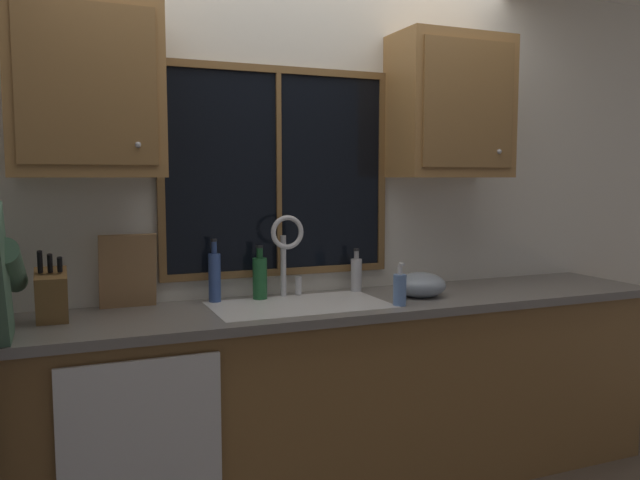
% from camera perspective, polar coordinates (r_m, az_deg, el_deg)
% --- Properties ---
extents(back_wall, '(5.95, 0.12, 2.55)m').
position_cam_1_polar(back_wall, '(3.24, -2.84, 1.64)').
color(back_wall, silver).
rests_on(back_wall, floor).
extents(window_glass, '(1.10, 0.02, 0.95)m').
position_cam_1_polar(window_glass, '(3.14, -3.78, 6.07)').
color(window_glass, black).
extents(window_frame_top, '(1.17, 0.02, 0.04)m').
position_cam_1_polar(window_frame_top, '(3.17, -3.78, 15.00)').
color(window_frame_top, brown).
extents(window_frame_bottom, '(1.17, 0.02, 0.04)m').
position_cam_1_polar(window_frame_bottom, '(3.17, -3.67, -2.87)').
color(window_frame_bottom, brown).
extents(window_frame_left, '(0.03, 0.02, 0.95)m').
position_cam_1_polar(window_frame_left, '(3.00, -14.11, 5.94)').
color(window_frame_left, brown).
extents(window_frame_right, '(0.04, 0.02, 0.95)m').
position_cam_1_polar(window_frame_right, '(3.36, 5.54, 6.03)').
color(window_frame_right, brown).
extents(window_mullion_center, '(0.02, 0.02, 0.95)m').
position_cam_1_polar(window_mullion_center, '(3.13, -3.71, 6.07)').
color(window_mullion_center, brown).
extents(lower_cabinet_run, '(3.55, 0.58, 0.88)m').
position_cam_1_polar(lower_cabinet_run, '(3.09, -0.51, -14.43)').
color(lower_cabinet_run, olive).
rests_on(lower_cabinet_run, floor).
extents(countertop, '(3.61, 0.62, 0.04)m').
position_cam_1_polar(countertop, '(2.95, -0.37, -6.12)').
color(countertop, slate).
rests_on(countertop, lower_cabinet_run).
extents(dishwasher_front, '(0.60, 0.02, 0.74)m').
position_cam_1_polar(dishwasher_front, '(2.61, -15.63, -18.16)').
color(dishwasher_front, white).
extents(upper_cabinet_left, '(0.60, 0.36, 0.72)m').
position_cam_1_polar(upper_cabinet_left, '(2.84, -20.24, 12.57)').
color(upper_cabinet_left, '#9E703D').
extents(upper_cabinet_right, '(0.60, 0.36, 0.72)m').
position_cam_1_polar(upper_cabinet_right, '(3.41, 11.58, 11.58)').
color(upper_cabinet_right, '#9E703D').
extents(sink, '(0.80, 0.46, 0.21)m').
position_cam_1_polar(sink, '(2.94, -1.86, -7.68)').
color(sink, silver).
rests_on(sink, lower_cabinet_run).
extents(faucet, '(0.18, 0.09, 0.40)m').
position_cam_1_polar(faucet, '(3.05, -2.94, -0.52)').
color(faucet, silver).
rests_on(faucet, countertop).
extents(knife_block, '(0.12, 0.18, 0.32)m').
position_cam_1_polar(knife_block, '(2.75, -22.92, -4.71)').
color(knife_block, brown).
rests_on(knife_block, countertop).
extents(cutting_board, '(0.25, 0.09, 0.34)m').
position_cam_1_polar(cutting_board, '(2.94, -16.83, -2.72)').
color(cutting_board, '#997047').
rests_on(cutting_board, countertop).
extents(mixing_bowl, '(0.25, 0.25, 0.12)m').
position_cam_1_polar(mixing_bowl, '(3.16, 8.99, -4.00)').
color(mixing_bowl, '#8C99A8').
rests_on(mixing_bowl, countertop).
extents(soap_dispenser, '(0.06, 0.07, 0.20)m').
position_cam_1_polar(soap_dispenser, '(2.91, 7.16, -4.38)').
color(soap_dispenser, '#668CCC').
rests_on(soap_dispenser, countertop).
extents(bottle_green_glass, '(0.07, 0.07, 0.26)m').
position_cam_1_polar(bottle_green_glass, '(3.05, -5.41, -3.33)').
color(bottle_green_glass, '#1E592D').
rests_on(bottle_green_glass, countertop).
extents(bottle_tall_clear, '(0.06, 0.06, 0.22)m').
position_cam_1_polar(bottle_tall_clear, '(3.25, 3.27, -3.05)').
color(bottle_tall_clear, '#B7B7BC').
rests_on(bottle_tall_clear, countertop).
extents(bottle_amber_small, '(0.06, 0.06, 0.30)m').
position_cam_1_polar(bottle_amber_small, '(3.00, -9.43, -3.21)').
color(bottle_amber_small, '#334C8C').
rests_on(bottle_amber_small, countertop).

